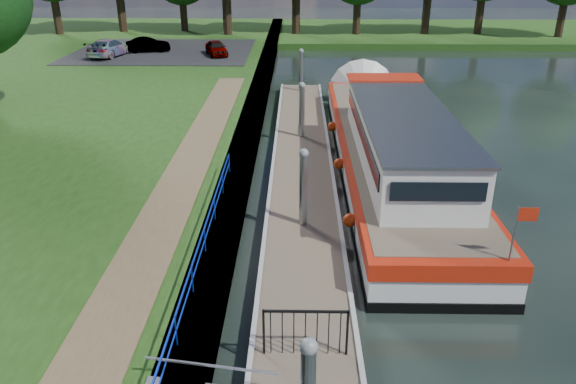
{
  "coord_description": "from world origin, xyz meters",
  "views": [
    {
      "loc": [
        -0.21,
        -7.64,
        8.63
      ],
      "look_at": [
        -0.49,
        8.73,
        1.4
      ],
      "focal_mm": 35.0,
      "sensor_mm": 36.0,
      "label": 1
    }
  ],
  "objects_px": {
    "car_a": "(216,48)",
    "car_c": "(109,47)",
    "pontoon": "(302,177)",
    "car_b": "(148,45)",
    "barge": "(388,142)"
  },
  "relations": [
    {
      "from": "car_a",
      "to": "car_c",
      "type": "bearing_deg",
      "value": 164.82
    },
    {
      "from": "pontoon",
      "to": "car_b",
      "type": "xyz_separation_m",
      "value": [
        -12.05,
        24.39,
        1.21
      ]
    },
    {
      "from": "barge",
      "to": "car_c",
      "type": "height_order",
      "value": "barge"
    },
    {
      "from": "pontoon",
      "to": "car_c",
      "type": "height_order",
      "value": "car_c"
    },
    {
      "from": "car_b",
      "to": "car_c",
      "type": "height_order",
      "value": "car_c"
    },
    {
      "from": "pontoon",
      "to": "barge",
      "type": "distance_m",
      "value": 4.07
    },
    {
      "from": "pontoon",
      "to": "barge",
      "type": "bearing_deg",
      "value": 24.94
    },
    {
      "from": "barge",
      "to": "car_b",
      "type": "height_order",
      "value": "barge"
    },
    {
      "from": "pontoon",
      "to": "car_a",
      "type": "bearing_deg",
      "value": 105.67
    },
    {
      "from": "pontoon",
      "to": "car_b",
      "type": "height_order",
      "value": "car_b"
    },
    {
      "from": "barge",
      "to": "car_c",
      "type": "xyz_separation_m",
      "value": [
        -18.11,
        20.8,
        0.4
      ]
    },
    {
      "from": "car_a",
      "to": "car_b",
      "type": "xyz_separation_m",
      "value": [
        -5.59,
        1.37,
        0.01
      ]
    },
    {
      "from": "barge",
      "to": "car_b",
      "type": "bearing_deg",
      "value": 124.55
    },
    {
      "from": "car_b",
      "to": "pontoon",
      "type": "bearing_deg",
      "value": -167.59
    },
    {
      "from": "car_a",
      "to": "car_b",
      "type": "distance_m",
      "value": 5.76
    }
  ]
}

